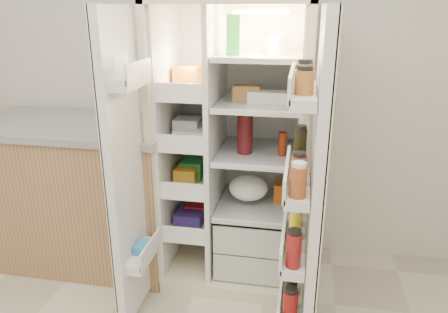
# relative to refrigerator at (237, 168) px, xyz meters

# --- Properties ---
(wall_back) EXTENTS (4.00, 0.02, 2.70)m
(wall_back) POSITION_rel_refrigerator_xyz_m (-0.21, 0.35, 0.61)
(wall_back) COLOR silver
(wall_back) RESTS_ON floor
(refrigerator) EXTENTS (0.92, 0.70, 1.80)m
(refrigerator) POSITION_rel_refrigerator_xyz_m (0.00, 0.00, 0.00)
(refrigerator) COLOR beige
(refrigerator) RESTS_ON floor
(freezer_door) EXTENTS (0.15, 0.40, 1.72)m
(freezer_door) POSITION_rel_refrigerator_xyz_m (-0.52, -0.60, 0.15)
(freezer_door) COLOR silver
(freezer_door) RESTS_ON floor
(fridge_door) EXTENTS (0.17, 0.58, 1.72)m
(fridge_door) POSITION_rel_refrigerator_xyz_m (0.46, -0.70, 0.13)
(fridge_door) COLOR silver
(fridge_door) RESTS_ON floor
(kitchen_counter) EXTENTS (1.40, 0.74, 1.01)m
(kitchen_counter) POSITION_rel_refrigerator_xyz_m (-1.12, -0.07, -0.23)
(kitchen_counter) COLOR #A07E50
(kitchen_counter) RESTS_ON floor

